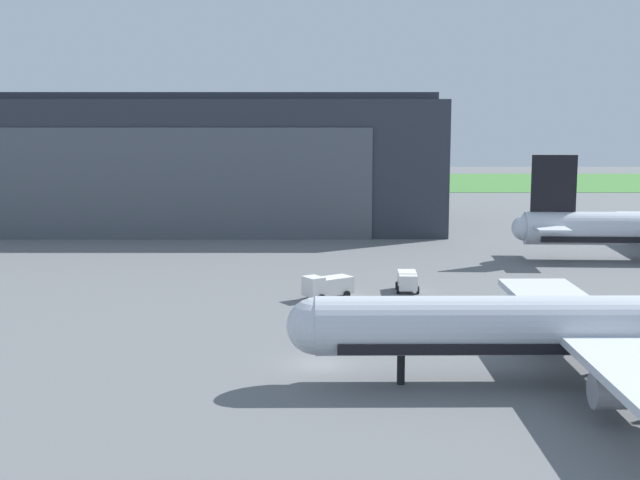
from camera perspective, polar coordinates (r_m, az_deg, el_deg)
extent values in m
plane|color=slate|center=(65.90, -0.23, -8.12)|extent=(440.00, 440.00, 0.00)
cube|color=#438039|center=(224.95, -0.17, 3.80)|extent=(440.00, 56.00, 0.08)
cube|color=#2D333D|center=(146.26, -11.19, 4.99)|extent=(93.30, 35.09, 20.21)
cube|color=#4C515B|center=(129.13, -12.65, 3.58)|extent=(70.91, 0.30, 16.17)
cube|color=#2D333D|center=(146.00, -11.31, 9.19)|extent=(93.30, 8.42, 1.20)
sphere|color=silver|center=(112.31, 13.06, 0.78)|extent=(3.24, 3.24, 3.24)
cube|color=black|center=(112.38, 14.88, 3.59)|extent=(5.56, 0.66, 7.06)
cube|color=silver|center=(109.74, 14.68, 0.76)|extent=(4.11, 5.99, 0.28)
cube|color=silver|center=(115.77, 14.04, 1.18)|extent=(4.11, 5.99, 0.28)
cylinder|color=silver|center=(63.08, 16.76, -5.35)|extent=(37.23, 4.43, 4.11)
sphere|color=silver|center=(60.23, -0.47, -5.63)|extent=(3.95, 3.95, 3.95)
cube|color=black|center=(63.36, 16.72, -6.34)|extent=(34.26, 4.44, 0.72)
cube|color=silver|center=(72.25, 15.08, -3.94)|extent=(6.09, 16.75, 0.56)
cylinder|color=gray|center=(71.10, 14.70, -5.31)|extent=(3.92, 2.29, 2.26)
cylinder|color=gray|center=(56.16, 19.11, -9.25)|extent=(3.92, 2.29, 2.26)
cylinder|color=black|center=(61.37, 5.16, -8.40)|extent=(0.56, 0.56, 2.10)
cylinder|color=black|center=(66.30, 17.33, -7.47)|extent=(0.56, 0.56, 2.10)
cylinder|color=black|center=(62.38, 18.55, -8.54)|extent=(0.56, 0.56, 2.10)
cube|color=white|center=(90.26, 5.63, -2.80)|extent=(1.92, 1.25, 1.56)
cube|color=white|center=(92.13, 5.56, -2.54)|extent=(1.97, 2.72, 1.64)
cylinder|color=black|center=(90.53, 4.97, -3.26)|extent=(0.29, 0.79, 0.78)
cylinder|color=black|center=(90.66, 6.27, -3.26)|extent=(0.29, 0.79, 0.78)
cylinder|color=black|center=(92.78, 4.89, -2.96)|extent=(0.29, 0.79, 0.78)
cylinder|color=black|center=(92.91, 6.16, -2.97)|extent=(0.29, 0.79, 0.78)
cube|color=white|center=(87.04, -0.56, -3.05)|extent=(2.48, 2.63, 1.97)
cube|color=white|center=(88.45, 0.80, -2.96)|extent=(4.07, 3.69, 1.68)
cylinder|color=black|center=(88.30, -0.85, -3.54)|extent=(0.77, 0.63, 0.75)
cylinder|color=black|center=(86.43, -0.01, -3.80)|extent=(0.77, 0.63, 0.75)
cylinder|color=black|center=(89.95, 0.77, -3.31)|extent=(0.77, 0.63, 0.75)
cylinder|color=black|center=(88.11, 1.62, -3.57)|extent=(0.77, 0.63, 0.75)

